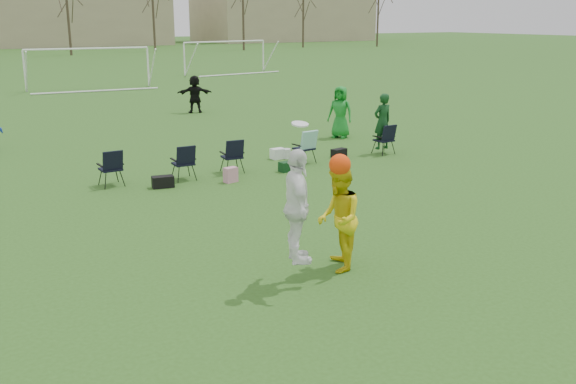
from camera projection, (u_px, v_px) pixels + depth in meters
ground at (332, 279)px, 10.79m from camera, size 260.00×260.00×0.00m
fielder_green_far at (340, 112)px, 23.19m from camera, size 1.00×1.09×1.87m
fielder_black at (195, 94)px, 29.27m from camera, size 1.66×0.95×1.70m
center_contest at (321, 212)px, 10.66m from camera, size 1.88×1.34×2.71m
sideline_setup at (280, 147)px, 18.78m from camera, size 9.30×2.21×1.93m
goal_mid at (88, 57)px, 38.79m from camera, size 7.40×0.63×2.46m
goal_right at (225, 48)px, 49.67m from camera, size 7.35×1.14×2.46m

